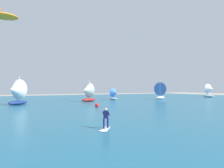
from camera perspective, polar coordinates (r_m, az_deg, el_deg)
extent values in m
cube|color=#1E607F|center=(49.55, -17.49, -4.86)|extent=(160.00, 90.00, 0.10)
cube|color=white|center=(16.93, -1.69, -12.14)|extent=(1.24, 1.35, 0.05)
cylinder|color=#19194C|center=(16.71, -2.24, -10.81)|extent=(0.14, 0.14, 0.80)
cylinder|color=#19194C|center=(17.00, -1.15, -10.64)|extent=(0.14, 0.14, 0.80)
cube|color=#19194C|center=(16.75, -1.69, -8.36)|extent=(0.42, 0.40, 0.60)
sphere|color=beige|center=(16.70, -1.69, -6.96)|extent=(0.22, 0.22, 0.22)
cylinder|color=#19194C|center=(16.87, -2.37, -8.14)|extent=(0.39, 0.44, 0.39)
cylinder|color=#19194C|center=(16.77, -0.89, -8.18)|extent=(0.39, 0.44, 0.39)
ellipsoid|color=white|center=(16.02, -2.46, -12.72)|extent=(0.92, 0.91, 0.08)
ellipsoid|color=orange|center=(19.01, -27.53, 16.16)|extent=(2.15, 1.79, 0.33)
ellipsoid|color=silver|center=(57.03, 0.39, -4.07)|extent=(1.63, 3.19, 0.57)
cylinder|color=silver|center=(57.07, 0.30, -2.25)|extent=(0.10, 0.10, 3.04)
cone|color=#3F72CC|center=(56.57, 0.74, -2.42)|extent=(2.77, 1.82, 2.56)
ellipsoid|color=maroon|center=(50.11, -6.41, -4.35)|extent=(4.50, 2.82, 0.80)
cylinder|color=silver|center=(50.16, -6.23, -1.45)|extent=(0.13, 0.13, 4.26)
cone|color=silver|center=(49.54, -7.03, -1.70)|extent=(2.96, 4.00, 3.58)
ellipsoid|color=silver|center=(78.95, 24.99, -3.04)|extent=(1.55, 4.41, 0.82)
cylinder|color=silver|center=(79.02, 24.86, -1.15)|extent=(0.14, 0.14, 4.39)
cone|color=white|center=(78.45, 25.43, -1.31)|extent=(3.71, 1.96, 3.69)
ellipsoid|color=silver|center=(62.16, 13.15, -3.65)|extent=(4.88, 3.26, 0.87)
cylinder|color=silver|center=(61.90, 13.06, -1.12)|extent=(0.14, 0.14, 4.62)
cone|color=#3F72CC|center=(62.82, 13.45, -1.33)|extent=(3.37, 4.36, 3.88)
ellipsoid|color=navy|center=(43.79, -24.39, -4.68)|extent=(4.60, 4.28, 0.88)
cylinder|color=silver|center=(43.86, -24.16, -1.04)|extent=(0.15, 0.15, 4.69)
cone|color=white|center=(43.13, -25.11, -1.34)|extent=(4.13, 4.32, 3.94)
sphere|color=red|center=(35.44, -4.16, -5.84)|extent=(0.65, 0.65, 0.65)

